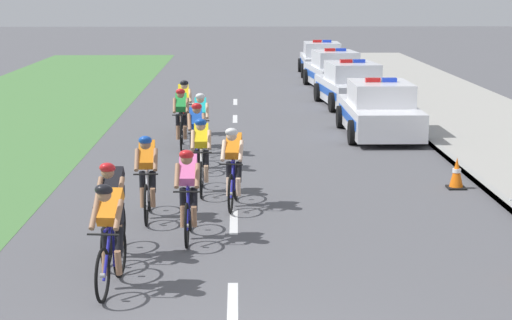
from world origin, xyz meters
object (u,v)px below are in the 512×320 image
police_car_furthest (322,60)px  cyclist_eighth (181,117)px  cyclist_third (188,192)px  cyclist_second (113,208)px  cyclist_fifth (147,175)px  cyclist_fourth (233,165)px  cyclist_tenth (184,106)px  police_car_third (334,71)px  cyclist_lead (110,234)px  police_car_second (351,86)px  cyclist_ninth (201,122)px  cyclist_seventh (196,134)px  cyclist_sixth (201,154)px  police_car_nearest (380,111)px  traffic_cone_mid (457,173)px

police_car_furthest → cyclist_eighth: bearing=-106.1°
cyclist_third → cyclist_second: bearing=-137.4°
cyclist_fifth → cyclist_eighth: 6.95m
cyclist_fourth → cyclist_tenth: bearing=99.7°
cyclist_tenth → police_car_third: 12.18m
cyclist_lead → cyclist_tenth: same height
cyclist_fourth → police_car_second: size_ratio=0.38×
cyclist_second → police_car_third: 22.87m
cyclist_second → cyclist_fourth: 3.58m
cyclist_fifth → cyclist_ninth: size_ratio=1.00×
cyclist_seventh → cyclist_second: bearing=-98.3°
cyclist_seventh → police_car_second: bearing=65.2°
cyclist_fourth → cyclist_ninth: 5.24m
cyclist_sixth → police_car_furthest: size_ratio=0.39×
cyclist_sixth → cyclist_eighth: size_ratio=1.00×
cyclist_eighth → police_car_furthest: size_ratio=0.39×
cyclist_lead → cyclist_sixth: 5.73m
cyclist_ninth → cyclist_fifth: bearing=-96.6°
cyclist_eighth → cyclist_tenth: size_ratio=1.00×
cyclist_seventh → cyclist_ninth: bearing=89.3°
cyclist_sixth → cyclist_eighth: same height
cyclist_tenth → police_car_second: police_car_second is taller
cyclist_second → police_car_furthest: (5.72, 27.53, -0.11)m
cyclist_eighth → police_car_nearest: (5.28, 1.62, -0.11)m
cyclist_third → cyclist_tenth: bearing=93.7°
cyclist_sixth → cyclist_fifth: bearing=-113.9°
cyclist_lead → traffic_cone_mid: size_ratio=2.69×
cyclist_fifth → police_car_nearest: bearing=57.6°
cyclist_seventh → cyclist_tenth: same height
cyclist_seventh → cyclist_eighth: bearing=100.6°
cyclist_second → cyclist_ninth: bearing=83.3°
cyclist_second → cyclist_sixth: 4.41m
cyclist_second → police_car_nearest: bearing=62.2°
cyclist_second → cyclist_eighth: 9.25m
cyclist_third → police_car_furthest: police_car_furthest is taller
cyclist_lead → cyclist_fifth: (0.12, 3.69, 0.00)m
cyclist_sixth → cyclist_seventh: 2.29m
police_car_furthest → police_car_second: bearing=-90.0°
cyclist_fourth → cyclist_fifth: bearing=-151.6°
cyclist_tenth → police_car_third: bearing=64.1°
cyclist_seventh → traffic_cone_mid: (5.32, -2.03, -0.48)m
cyclist_ninth → police_car_nearest: 5.40m
cyclist_third → cyclist_ninth: size_ratio=1.00×
cyclist_second → traffic_cone_mid: size_ratio=2.69×
cyclist_eighth → cyclist_ninth: bearing=-61.1°
cyclist_seventh → cyclist_sixth: bearing=-85.0°
traffic_cone_mid → police_car_furthest: bearing=91.4°
cyclist_second → cyclist_seventh: same height
cyclist_third → cyclist_ninth: bearing=90.7°
traffic_cone_mid → cyclist_second: bearing=-144.3°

